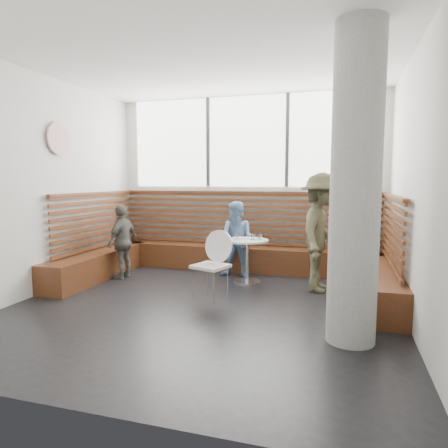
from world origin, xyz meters
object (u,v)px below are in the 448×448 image
(child_back, at_px, (238,240))
(child_left, at_px, (123,242))
(adult_man, at_px, (321,232))
(cafe_chair, at_px, (212,259))
(cafe_table, at_px, (247,252))
(concrete_column, at_px, (355,187))

(child_back, xyz_separation_m, child_left, (-1.87, -0.60, -0.03))
(adult_man, bearing_deg, child_left, 101.21)
(child_back, bearing_deg, child_left, -157.98)
(cafe_chair, bearing_deg, adult_man, 48.64)
(child_left, bearing_deg, child_back, 112.92)
(cafe_chair, relative_size, child_back, 0.74)
(cafe_table, distance_m, adult_man, 1.25)
(cafe_table, bearing_deg, concrete_column, -51.97)
(concrete_column, relative_size, adult_man, 1.80)
(adult_man, bearing_deg, cafe_table, 91.06)
(child_back, bearing_deg, adult_man, -14.01)
(child_back, height_order, child_left, child_back)
(cafe_table, height_order, child_back, child_back)
(cafe_chair, relative_size, adult_man, 0.54)
(cafe_table, relative_size, child_left, 0.57)
(cafe_chair, xyz_separation_m, adult_man, (1.45, 0.82, 0.32))
(concrete_column, relative_size, child_left, 2.55)
(adult_man, relative_size, child_back, 1.36)
(concrete_column, height_order, adult_man, concrete_column)
(cafe_chair, xyz_separation_m, child_back, (0.04, 1.28, 0.09))
(cafe_table, xyz_separation_m, child_back, (-0.24, 0.30, 0.14))
(child_back, bearing_deg, cafe_chair, -87.67)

